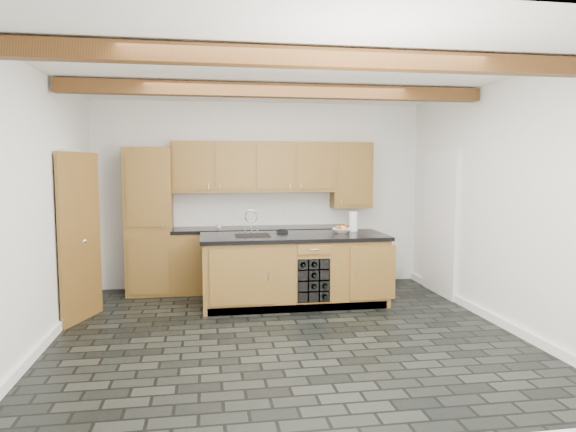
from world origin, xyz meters
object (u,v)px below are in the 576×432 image
kitchen_scale (282,231)px  fruit_bowl (342,231)px  paper_towel (353,222)px  island (294,269)px

kitchen_scale → fruit_bowl: 0.81m
fruit_bowl → kitchen_scale: bearing=170.3°
fruit_bowl → paper_towel: bearing=37.6°
island → kitchen_scale: size_ratio=15.91×
kitchen_scale → island: bearing=-59.9°
island → paper_towel: size_ratio=9.21×
island → paper_towel: 1.10m
island → paper_towel: (0.89, 0.27, 0.60)m
fruit_bowl → island: bearing=-171.4°
island → fruit_bowl: 0.84m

